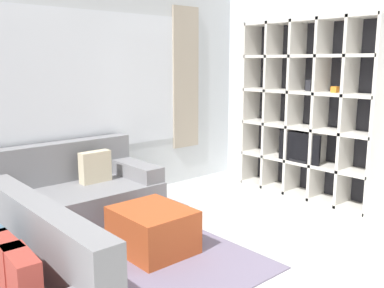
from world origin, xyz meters
TOP-DOWN VIEW (x-y plane):
  - wall_back at (0.00, 2.92)m, footprint 5.84×0.11m
  - wall_right at (2.35, 1.44)m, footprint 0.07×4.09m
  - area_rug at (-0.96, 1.41)m, footprint 2.66×2.24m
  - shelving_unit at (2.16, 1.38)m, footprint 0.36×1.84m
  - couch_main at (-0.51, 2.43)m, footprint 1.75×0.91m
  - ottoman at (-0.29, 1.31)m, footprint 0.58×0.68m

SIDE VIEW (x-z plane):
  - area_rug at x=-0.96m, z-range 0.00..0.01m
  - ottoman at x=-0.29m, z-range 0.00..0.40m
  - couch_main at x=-0.51m, z-range -0.12..0.70m
  - shelving_unit at x=2.16m, z-range -0.01..2.17m
  - wall_right at x=2.35m, z-range 0.00..2.70m
  - wall_back at x=0.00m, z-range 0.01..2.71m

